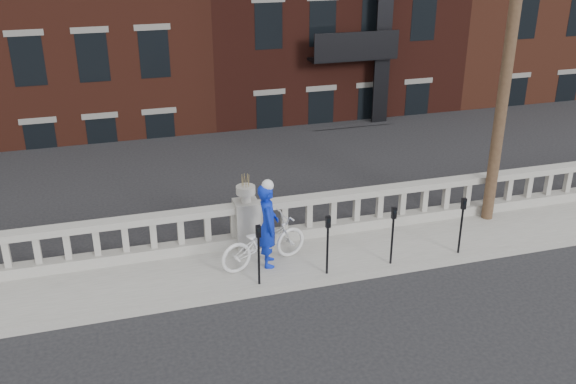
# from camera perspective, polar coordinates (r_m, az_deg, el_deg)

# --- Properties ---
(ground) EXTENTS (120.00, 120.00, 0.00)m
(ground) POSITION_cam_1_polar(r_m,az_deg,el_deg) (11.97, 0.88, -13.80)
(ground) COLOR black
(ground) RESTS_ON ground
(sidewalk) EXTENTS (32.00, 2.20, 0.15)m
(sidewalk) POSITION_cam_1_polar(r_m,az_deg,el_deg) (14.34, -2.76, -6.61)
(sidewalk) COLOR gray
(sidewalk) RESTS_ON ground
(balustrade) EXTENTS (28.00, 0.34, 1.03)m
(balustrade) POSITION_cam_1_polar(r_m,az_deg,el_deg) (14.90, -3.70, -2.97)
(balustrade) COLOR gray
(balustrade) RESTS_ON sidewalk
(planter_pedestal) EXTENTS (0.55, 0.55, 1.76)m
(planter_pedestal) POSITION_cam_1_polar(r_m,az_deg,el_deg) (14.81, -3.72, -2.31)
(planter_pedestal) COLOR gray
(planter_pedestal) RESTS_ON sidewalk
(lower_level) EXTENTS (80.00, 44.00, 20.80)m
(lower_level) POSITION_cam_1_polar(r_m,az_deg,el_deg) (32.65, -10.81, 14.82)
(lower_level) COLOR #605E59
(lower_level) RESTS_ON ground
(utility_pole) EXTENTS (1.60, 0.28, 10.00)m
(utility_pole) POSITION_cam_1_polar(r_m,az_deg,el_deg) (15.75, 19.48, 14.80)
(utility_pole) COLOR #422D1E
(utility_pole) RESTS_ON sidewalk
(parking_meter_a) EXTENTS (0.10, 0.09, 1.36)m
(parking_meter_a) POSITION_cam_1_polar(r_m,az_deg,el_deg) (13.14, -2.63, -5.00)
(parking_meter_a) COLOR black
(parking_meter_a) RESTS_ON sidewalk
(parking_meter_b) EXTENTS (0.10, 0.09, 1.36)m
(parking_meter_b) POSITION_cam_1_polar(r_m,az_deg,el_deg) (13.53, 3.55, -4.13)
(parking_meter_b) COLOR black
(parking_meter_b) RESTS_ON sidewalk
(parking_meter_c) EXTENTS (0.10, 0.09, 1.36)m
(parking_meter_c) POSITION_cam_1_polar(r_m,az_deg,el_deg) (14.08, 9.30, -3.27)
(parking_meter_c) COLOR black
(parking_meter_c) RESTS_ON sidewalk
(parking_meter_d) EXTENTS (0.10, 0.09, 1.36)m
(parking_meter_d) POSITION_cam_1_polar(r_m,az_deg,el_deg) (14.85, 15.20, -2.36)
(parking_meter_d) COLOR black
(parking_meter_d) RESTS_ON sidewalk
(bicycle) EXTENTS (2.19, 1.25, 1.09)m
(bicycle) POSITION_cam_1_polar(r_m,az_deg,el_deg) (14.03, -2.19, -4.44)
(bicycle) COLOR silver
(bicycle) RESTS_ON sidewalk
(cyclist) EXTENTS (0.57, 0.76, 1.89)m
(cyclist) POSITION_cam_1_polar(r_m,az_deg,el_deg) (13.84, -1.78, -2.96)
(cyclist) COLOR #0B23B0
(cyclist) RESTS_ON sidewalk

